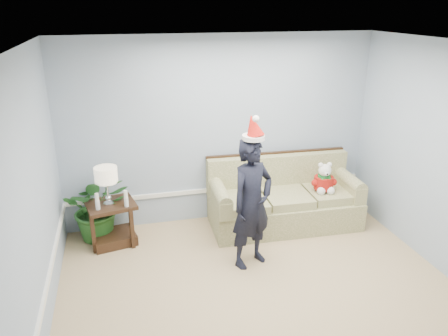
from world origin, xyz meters
TOP-DOWN VIEW (x-y plane):
  - room_shell at (0.00, 0.00)m, footprint 4.54×5.04m
  - wainscot_trim at (-1.18, 1.18)m, footprint 4.49×4.99m
  - sofa at (0.83, 2.06)m, footprint 2.16×0.99m
  - side_table at (-1.60, 2.06)m, footprint 0.71×0.63m
  - table_lamp at (-1.62, 2.03)m, footprint 0.29×0.29m
  - candle_pair at (-1.58, 1.91)m, footprint 0.41×0.06m
  - houseplant at (-1.78, 2.26)m, footprint 0.91×0.81m
  - man at (0.06, 1.15)m, footprint 0.70×0.60m
  - santa_hat at (0.06, 1.16)m, footprint 0.36×0.38m
  - teddy_bear at (1.38, 1.88)m, footprint 0.31×0.33m

SIDE VIEW (x-z plane):
  - side_table at x=-1.60m, z-range -0.07..0.53m
  - sofa at x=0.83m, z-range -0.15..0.85m
  - wainscot_trim at x=-1.18m, z-range 0.42..0.48m
  - houseplant at x=-1.78m, z-range 0.00..0.94m
  - teddy_bear at x=1.38m, z-range 0.46..0.91m
  - candle_pair at x=-1.58m, z-range 0.58..0.81m
  - man at x=0.06m, z-range 0.00..1.63m
  - table_lamp at x=-1.62m, z-range 0.73..1.25m
  - room_shell at x=0.00m, z-range -0.02..2.72m
  - santa_hat at x=0.06m, z-range 1.60..1.90m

